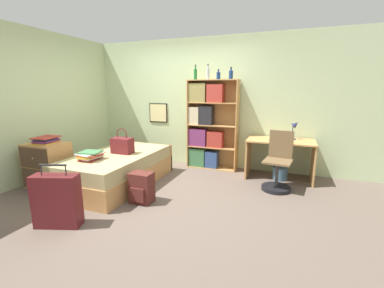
{
  "coord_description": "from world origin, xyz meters",
  "views": [
    {
      "loc": [
        1.96,
        -3.44,
        1.58
      ],
      "look_at": [
        0.57,
        0.2,
        0.75
      ],
      "focal_mm": 24.0,
      "sensor_mm": 36.0,
      "label": 1
    }
  ],
  "objects_px": {
    "bottle_blue": "(231,75)",
    "desk_chair": "(278,171)",
    "magazine_pile_on_dresser": "(46,140)",
    "desk": "(280,152)",
    "handbag": "(122,145)",
    "bottle_clear": "(218,76)",
    "book_stack_on_bed": "(90,155)",
    "bottle_green": "(195,74)",
    "bookcase": "(207,126)",
    "desk_lamp": "(295,127)",
    "bed": "(119,169)",
    "waste_bin": "(280,173)",
    "dresser": "(48,165)",
    "backpack": "(141,188)",
    "bottle_brown": "(208,74)",
    "suitcase": "(57,201)"
  },
  "relations": [
    {
      "from": "waste_bin",
      "to": "magazine_pile_on_dresser",
      "type": "bearing_deg",
      "value": -154.36
    },
    {
      "from": "bottle_blue",
      "to": "backpack",
      "type": "bearing_deg",
      "value": -112.53
    },
    {
      "from": "bookcase",
      "to": "waste_bin",
      "type": "relative_size",
      "value": 6.84
    },
    {
      "from": "bookcase",
      "to": "magazine_pile_on_dresser",
      "type": "bearing_deg",
      "value": -137.12
    },
    {
      "from": "bottle_green",
      "to": "backpack",
      "type": "distance_m",
      "value": 2.54
    },
    {
      "from": "bottle_blue",
      "to": "bed",
      "type": "bearing_deg",
      "value": -137.97
    },
    {
      "from": "bed",
      "to": "book_stack_on_bed",
      "type": "height_order",
      "value": "book_stack_on_bed"
    },
    {
      "from": "bottle_brown",
      "to": "bed",
      "type": "bearing_deg",
      "value": -128.78
    },
    {
      "from": "bottle_brown",
      "to": "bottle_clear",
      "type": "height_order",
      "value": "bottle_brown"
    },
    {
      "from": "bottle_clear",
      "to": "bottle_blue",
      "type": "xyz_separation_m",
      "value": [
        0.23,
        0.03,
        0.01
      ]
    },
    {
      "from": "bookcase",
      "to": "desk_lamp",
      "type": "xyz_separation_m",
      "value": [
        1.65,
        -0.04,
        0.07
      ]
    },
    {
      "from": "magazine_pile_on_dresser",
      "to": "bookcase",
      "type": "relative_size",
      "value": 0.22
    },
    {
      "from": "dresser",
      "to": "desk_chair",
      "type": "height_order",
      "value": "desk_chair"
    },
    {
      "from": "magazine_pile_on_dresser",
      "to": "desk",
      "type": "height_order",
      "value": "magazine_pile_on_dresser"
    },
    {
      "from": "book_stack_on_bed",
      "to": "bed",
      "type": "bearing_deg",
      "value": 73.65
    },
    {
      "from": "dresser",
      "to": "backpack",
      "type": "distance_m",
      "value": 1.79
    },
    {
      "from": "bed",
      "to": "bottle_brown",
      "type": "xyz_separation_m",
      "value": [
        1.13,
        1.41,
        1.62
      ]
    },
    {
      "from": "bed",
      "to": "magazine_pile_on_dresser",
      "type": "bearing_deg",
      "value": -152.03
    },
    {
      "from": "handbag",
      "to": "desk",
      "type": "distance_m",
      "value": 2.76
    },
    {
      "from": "desk_chair",
      "to": "backpack",
      "type": "height_order",
      "value": "desk_chair"
    },
    {
      "from": "book_stack_on_bed",
      "to": "backpack",
      "type": "distance_m",
      "value": 0.99
    },
    {
      "from": "bed",
      "to": "bottle_green",
      "type": "distance_m",
      "value": 2.31
    },
    {
      "from": "book_stack_on_bed",
      "to": "desk_chair",
      "type": "bearing_deg",
      "value": 23.39
    },
    {
      "from": "book_stack_on_bed",
      "to": "magazine_pile_on_dresser",
      "type": "relative_size",
      "value": 1.01
    },
    {
      "from": "bookcase",
      "to": "handbag",
      "type": "bearing_deg",
      "value": -127.27
    },
    {
      "from": "desk_lamp",
      "to": "waste_bin",
      "type": "bearing_deg",
      "value": -133.96
    },
    {
      "from": "bookcase",
      "to": "desk",
      "type": "height_order",
      "value": "bookcase"
    },
    {
      "from": "desk_lamp",
      "to": "desk_chair",
      "type": "xyz_separation_m",
      "value": [
        -0.21,
        -0.69,
        -0.62
      ]
    },
    {
      "from": "desk_lamp",
      "to": "backpack",
      "type": "distance_m",
      "value": 2.84
    },
    {
      "from": "bookcase",
      "to": "bottle_clear",
      "type": "xyz_separation_m",
      "value": [
        0.23,
        -0.03,
        0.98
      ]
    },
    {
      "from": "magazine_pile_on_dresser",
      "to": "bottle_blue",
      "type": "distance_m",
      "value": 3.38
    },
    {
      "from": "bottle_brown",
      "to": "backpack",
      "type": "xyz_separation_m",
      "value": [
        -0.36,
        -1.93,
        -1.66
      ]
    },
    {
      "from": "bed",
      "to": "bookcase",
      "type": "relative_size",
      "value": 1.12
    },
    {
      "from": "book_stack_on_bed",
      "to": "bottle_green",
      "type": "distance_m",
      "value": 2.49
    },
    {
      "from": "handbag",
      "to": "waste_bin",
      "type": "bearing_deg",
      "value": 24.37
    },
    {
      "from": "bottle_blue",
      "to": "desk",
      "type": "xyz_separation_m",
      "value": [
        0.97,
        -0.17,
        -1.36
      ]
    },
    {
      "from": "desk_chair",
      "to": "book_stack_on_bed",
      "type": "bearing_deg",
      "value": -156.61
    },
    {
      "from": "book_stack_on_bed",
      "to": "desk_chair",
      "type": "distance_m",
      "value": 2.94
    },
    {
      "from": "bottle_green",
      "to": "bottle_blue",
      "type": "distance_m",
      "value": 0.7
    },
    {
      "from": "bottle_clear",
      "to": "desk",
      "type": "xyz_separation_m",
      "value": [
        1.2,
        -0.14,
        -1.35
      ]
    },
    {
      "from": "desk_chair",
      "to": "desk_lamp",
      "type": "bearing_deg",
      "value": 72.89
    },
    {
      "from": "handbag",
      "to": "bottle_clear",
      "type": "height_order",
      "value": "bottle_clear"
    },
    {
      "from": "bottle_clear",
      "to": "desk_chair",
      "type": "height_order",
      "value": "bottle_clear"
    },
    {
      "from": "bottle_blue",
      "to": "desk_chair",
      "type": "bearing_deg",
      "value": -37.23
    },
    {
      "from": "bed",
      "to": "bottle_green",
      "type": "bearing_deg",
      "value": 57.66
    },
    {
      "from": "bottle_blue",
      "to": "desk_lamp",
      "type": "height_order",
      "value": "bottle_blue"
    },
    {
      "from": "suitcase",
      "to": "desk_chair",
      "type": "bearing_deg",
      "value": 42.16
    },
    {
      "from": "suitcase",
      "to": "desk",
      "type": "xyz_separation_m",
      "value": [
        2.34,
        2.68,
        0.18
      ]
    },
    {
      "from": "desk_lamp",
      "to": "backpack",
      "type": "relative_size",
      "value": 0.8
    },
    {
      "from": "magazine_pile_on_dresser",
      "to": "bottle_green",
      "type": "bearing_deg",
      "value": 45.79
    }
  ]
}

